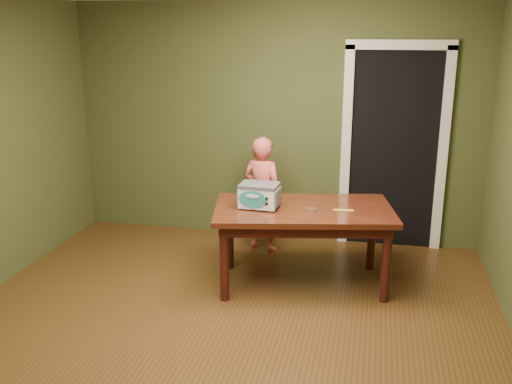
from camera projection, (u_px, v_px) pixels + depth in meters
floor at (212, 349)px, 4.27m from camera, size 5.00×5.00×0.00m
room_shell at (207, 123)px, 3.80m from camera, size 4.52×5.02×2.61m
doorway at (393, 145)px, 6.33m from camera, size 1.10×0.66×2.25m
dining_table at (303, 218)px, 5.19m from camera, size 1.74×1.19×0.75m
toy_oven at (259, 195)px, 5.12m from camera, size 0.38×0.27×0.22m
baking_pan at (311, 209)px, 5.06m from camera, size 0.10×0.10×0.02m
spatula at (343, 210)px, 5.07m from camera, size 0.18×0.04×0.01m
child at (263, 194)px, 6.02m from camera, size 0.52×0.42×1.24m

